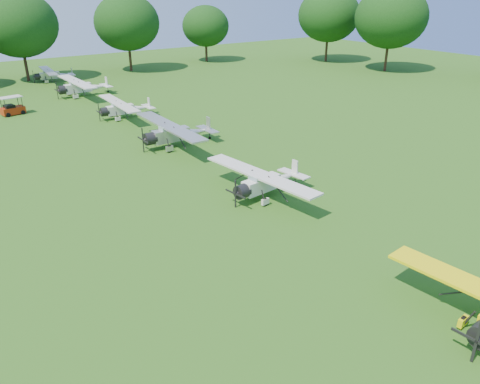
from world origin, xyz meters
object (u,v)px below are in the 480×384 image
at_px(aircraft_7, 53,74).
at_px(golf_cart, 12,109).
at_px(aircraft_3, 266,180).
at_px(aircraft_4, 176,132).
at_px(aircraft_5, 124,108).
at_px(aircraft_6, 82,86).

relative_size(aircraft_7, golf_cart, 3.65).
height_order(aircraft_3, aircraft_4, aircraft_4).
xyz_separation_m(aircraft_5, golf_cart, (-9.84, 8.42, -0.44)).
relative_size(aircraft_3, golf_cart, 3.81).
relative_size(aircraft_4, golf_cart, 4.33).
height_order(aircraft_3, aircraft_7, aircraft_3).
distance_m(aircraft_4, golf_cart, 22.71).
bearing_deg(aircraft_3, aircraft_7, 83.55).
relative_size(aircraft_3, aircraft_6, 0.89).
height_order(aircraft_7, golf_cart, golf_cart).
height_order(aircraft_6, golf_cart, aircraft_6).
height_order(aircraft_6, aircraft_7, aircraft_6).
relative_size(aircraft_3, aircraft_4, 0.88).
relative_size(aircraft_5, golf_cart, 3.74).
xyz_separation_m(aircraft_6, aircraft_7, (-0.41, 12.52, -0.20)).
relative_size(aircraft_4, aircraft_7, 1.18).
bearing_deg(aircraft_6, golf_cart, -152.96).
bearing_deg(aircraft_4, aircraft_3, -89.67).
distance_m(aircraft_5, golf_cart, 12.96).
relative_size(aircraft_5, aircraft_7, 1.02).
xyz_separation_m(aircraft_5, aircraft_7, (-0.67, 26.05, -0.03)).
distance_m(aircraft_3, aircraft_4, 13.33).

